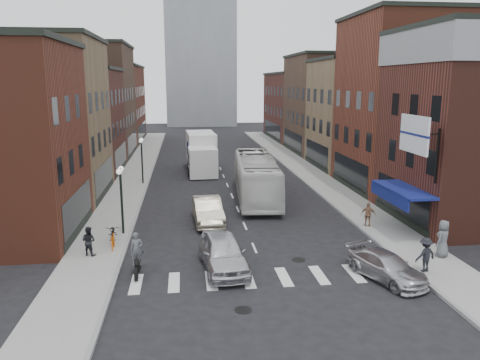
% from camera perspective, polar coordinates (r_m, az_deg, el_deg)
% --- Properties ---
extents(ground, '(160.00, 160.00, 0.00)m').
position_cam_1_polar(ground, '(25.02, 2.10, -9.06)').
color(ground, black).
rests_on(ground, ground).
extents(sidewalk_left, '(3.00, 74.00, 0.15)m').
position_cam_1_polar(sidewalk_left, '(46.19, -12.69, 0.56)').
color(sidewalk_left, gray).
rests_on(sidewalk_left, ground).
extents(sidewalk_right, '(3.00, 74.00, 0.15)m').
position_cam_1_polar(sidewalk_right, '(47.52, 8.15, 1.04)').
color(sidewalk_right, gray).
rests_on(sidewalk_right, ground).
extents(curb_left, '(0.20, 74.00, 0.16)m').
position_cam_1_polar(curb_left, '(46.07, -10.83, 0.51)').
color(curb_left, gray).
rests_on(curb_left, ground).
extents(curb_right, '(0.20, 74.00, 0.16)m').
position_cam_1_polar(curb_right, '(47.18, 6.38, 0.92)').
color(curb_right, gray).
rests_on(curb_right, ground).
extents(crosswalk_stripes, '(12.00, 2.20, 0.01)m').
position_cam_1_polar(crosswalk_stripes, '(22.29, 3.32, -11.80)').
color(crosswalk_stripes, silver).
rests_on(crosswalk_stripes, ground).
extents(bldg_left_mid_a, '(10.30, 10.20, 12.30)m').
position_cam_1_polar(bldg_left_mid_a, '(38.86, -23.92, 6.78)').
color(bldg_left_mid_a, olive).
rests_on(bldg_left_mid_a, ground).
extents(bldg_left_mid_b, '(10.30, 10.20, 10.30)m').
position_cam_1_polar(bldg_left_mid_b, '(48.56, -20.43, 6.70)').
color(bldg_left_mid_b, '#4C231B').
rests_on(bldg_left_mid_b, ground).
extents(bldg_left_far_a, '(10.30, 12.20, 13.30)m').
position_cam_1_polar(bldg_left_far_a, '(59.21, -18.08, 9.13)').
color(bldg_left_far_a, '#513628').
rests_on(bldg_left_far_a, ground).
extents(bldg_left_far_b, '(10.30, 16.20, 11.30)m').
position_cam_1_polar(bldg_left_far_b, '(73.03, -15.93, 8.90)').
color(bldg_left_far_b, '#602B1B').
rests_on(bldg_left_far_b, ground).
extents(bldg_right_mid_a, '(10.30, 10.20, 14.30)m').
position_cam_1_polar(bldg_right_mid_a, '(41.54, 20.13, 8.73)').
color(bldg_right_mid_a, '#602B1B').
rests_on(bldg_right_mid_a, ground).
extents(bldg_right_mid_b, '(10.30, 10.20, 11.30)m').
position_cam_1_polar(bldg_right_mid_b, '(50.74, 14.92, 7.81)').
color(bldg_right_mid_b, olive).
rests_on(bldg_right_mid_b, ground).
extents(bldg_right_far_a, '(10.30, 12.20, 12.30)m').
position_cam_1_polar(bldg_right_far_a, '(61.06, 11.13, 9.09)').
color(bldg_right_far_a, '#513628').
rests_on(bldg_right_far_a, ground).
extents(bldg_right_far_b, '(10.30, 16.20, 10.30)m').
position_cam_1_polar(bldg_right_far_b, '(74.54, 7.78, 8.91)').
color(bldg_right_far_b, '#4C231B').
rests_on(bldg_right_far_b, ground).
extents(awning_blue, '(1.80, 5.00, 0.78)m').
position_cam_1_polar(awning_blue, '(29.20, 18.93, -1.25)').
color(awning_blue, navy).
rests_on(awning_blue, ground).
extents(billboard_sign, '(1.52, 3.00, 3.70)m').
position_cam_1_polar(billboard_sign, '(26.72, 20.62, 5.10)').
color(billboard_sign, black).
rests_on(billboard_sign, ground).
extents(distant_tower, '(14.00, 14.00, 50.00)m').
position_cam_1_polar(distant_tower, '(102.40, -5.01, 20.92)').
color(distant_tower, '#9399A0').
rests_on(distant_tower, ground).
extents(streetlamp_near, '(0.32, 1.22, 4.11)m').
position_cam_1_polar(streetlamp_near, '(27.99, -14.31, -0.92)').
color(streetlamp_near, black).
rests_on(streetlamp_near, ground).
extents(streetlamp_far, '(0.32, 1.22, 4.11)m').
position_cam_1_polar(streetlamp_far, '(41.68, -11.90, 3.34)').
color(streetlamp_far, black).
rests_on(streetlamp_far, ground).
extents(bike_rack, '(0.08, 0.68, 0.80)m').
position_cam_1_polar(bike_rack, '(26.08, -15.23, -7.32)').
color(bike_rack, '#D8590C').
rests_on(bike_rack, sidewalk_left).
extents(box_truck, '(3.00, 8.97, 3.85)m').
position_cam_1_polar(box_truck, '(47.12, -4.72, 3.29)').
color(box_truck, white).
rests_on(box_truck, ground).
extents(motorcycle_rider, '(0.60, 2.06, 2.09)m').
position_cam_1_polar(motorcycle_rider, '(22.69, -12.46, -8.96)').
color(motorcycle_rider, black).
rests_on(motorcycle_rider, ground).
extents(transit_bus, '(3.71, 12.32, 3.38)m').
position_cam_1_polar(transit_bus, '(36.29, 1.98, 0.38)').
color(transit_bus, silver).
rests_on(transit_bus, ground).
extents(sedan_left_near, '(2.45, 5.14, 1.70)m').
position_cam_1_polar(sedan_left_near, '(22.89, -2.08, -8.83)').
color(sedan_left_near, silver).
rests_on(sedan_left_near, ground).
extents(sedan_left_far, '(1.99, 5.02, 1.62)m').
position_cam_1_polar(sedan_left_far, '(30.22, -3.96, -3.74)').
color(sedan_left_far, '#BEB49A').
rests_on(sedan_left_far, ground).
extents(curb_car, '(3.12, 4.58, 1.23)m').
position_cam_1_polar(curb_car, '(22.86, 17.42, -10.06)').
color(curb_car, '#B6B7BC').
rests_on(curb_car, ground).
extents(parked_bicycle, '(0.91, 2.03, 1.03)m').
position_cam_1_polar(parked_bicycle, '(27.14, -15.23, -6.30)').
color(parked_bicycle, black).
rests_on(parked_bicycle, sidewalk_left).
extents(ped_left_solo, '(0.85, 0.69, 1.53)m').
position_cam_1_polar(ped_left_solo, '(25.48, -17.97, -7.08)').
color(ped_left_solo, black).
rests_on(ped_left_solo, sidewalk_left).
extents(ped_right_a, '(1.17, 0.79, 1.66)m').
position_cam_1_polar(ped_right_a, '(23.90, 21.67, -8.46)').
color(ped_right_a, black).
rests_on(ped_right_a, sidewalk_right).
extents(ped_right_b, '(0.99, 0.71, 1.52)m').
position_cam_1_polar(ped_right_b, '(30.00, 15.36, -4.07)').
color(ped_right_b, '#906749').
rests_on(ped_right_b, sidewalk_right).
extents(ped_right_c, '(1.12, 1.03, 1.92)m').
position_cam_1_polar(ped_right_c, '(26.16, 23.52, -6.56)').
color(ped_right_c, '#575B5F').
rests_on(ped_right_c, sidewalk_right).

